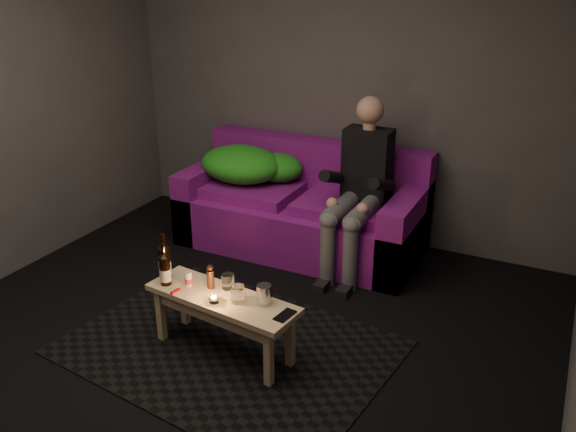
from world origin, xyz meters
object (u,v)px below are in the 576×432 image
beer_bottle_b (165,269)px  beer_bottle_a (165,262)px  person (359,184)px  coffee_table (222,306)px  sofa (303,211)px  steel_cup (264,294)px

beer_bottle_b → beer_bottle_a: bearing=127.6°
beer_bottle_b → person: bearing=64.8°
coffee_table → beer_bottle_b: size_ratio=3.63×
sofa → beer_bottle_a: sofa is taller
steel_cup → person: bearing=87.9°
sofa → beer_bottle_b: 1.69m
person → steel_cup: 1.46m
coffee_table → steel_cup: size_ratio=8.53×
beer_bottle_b → coffee_table: bearing=4.0°
sofa → beer_bottle_a: 1.63m
steel_cup → beer_bottle_b: bearing=-173.9°
sofa → beer_bottle_b: sofa is taller
person → beer_bottle_b: 1.68m
person → steel_cup: size_ratio=11.25×
coffee_table → steel_cup: (0.27, 0.04, 0.13)m
sofa → beer_bottle_b: size_ratio=7.16×
person → coffee_table: size_ratio=1.32×
coffee_table → beer_bottle_b: 0.43m
sofa → steel_cup: (0.49, -1.60, 0.15)m
person → beer_bottle_a: 1.64m
sofa → person: (0.55, -0.16, 0.38)m
beer_bottle_b → steel_cup: size_ratio=2.35×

